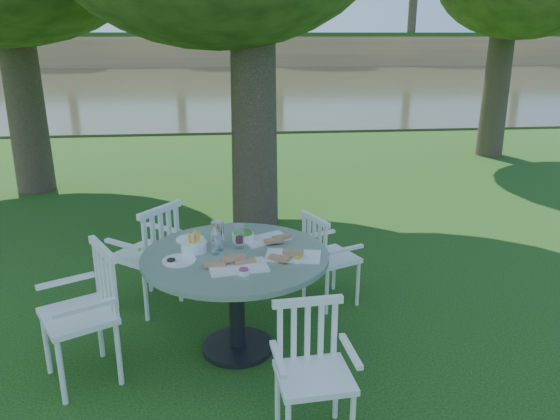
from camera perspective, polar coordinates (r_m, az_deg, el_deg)
The scene contains 8 objects.
ground at distance 5.09m, azimuth 0.24°, elevation -9.85°, with size 140.00×140.00×0.00m, color #10360B.
table at distance 4.14m, azimuth -4.63°, elevation -6.57°, with size 1.39×1.39×0.81m.
chair_ne at distance 4.92m, azimuth 4.57°, elevation -4.45°, with size 0.54×0.56×0.86m.
chair_nw at distance 4.92m, azimuth -13.13°, elevation -3.98°, with size 0.67×0.67×0.97m.
chair_sw at distance 4.09m, azimuth -19.16°, elevation -9.18°, with size 0.64×0.65×0.97m.
chair_se at distance 3.40m, azimuth 3.25°, elevation -15.36°, with size 0.47×0.44×0.86m.
tableware at distance 4.13m, azimuth -5.29°, elevation -3.77°, with size 1.17×0.85×0.20m.
river at distance 27.58m, azimuth -5.19°, elevation 12.89°, with size 100.00×28.00×0.12m, color #343620.
Camera 1 is at (-0.50, -4.47, 2.37)m, focal length 35.00 mm.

